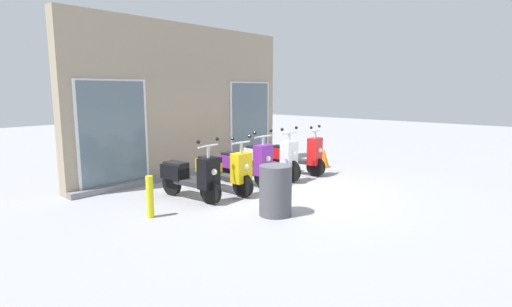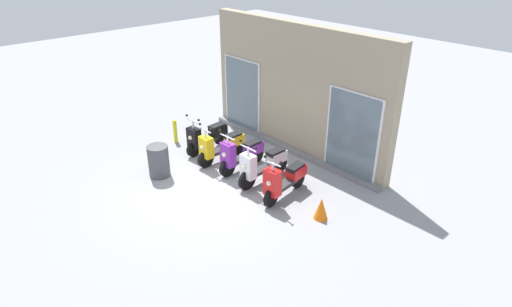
{
  "view_description": "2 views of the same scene",
  "coord_description": "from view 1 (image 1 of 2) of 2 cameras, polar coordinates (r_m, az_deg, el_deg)",
  "views": [
    {
      "loc": [
        -6.32,
        -4.81,
        2.09
      ],
      "look_at": [
        -0.12,
        0.67,
        0.76
      ],
      "focal_mm": 28.02,
      "sensor_mm": 36.0,
      "label": 1
    },
    {
      "loc": [
        7.72,
        -5.58,
        5.69
      ],
      "look_at": [
        0.69,
        0.89,
        0.8
      ],
      "focal_mm": 30.26,
      "sensor_mm": 36.0,
      "label": 2
    }
  ],
  "objects": [
    {
      "name": "storefront_facade",
      "position": [
        10.07,
        -9.67,
        7.03
      ],
      "size": [
        6.3,
        0.5,
        3.63
      ],
      "color": "gray",
      "rests_on": "ground_plane"
    },
    {
      "name": "scooter_black",
      "position": [
        7.7,
        -9.3,
        -3.17
      ],
      "size": [
        0.56,
        1.52,
        1.21
      ],
      "color": "black",
      "rests_on": "ground_plane"
    },
    {
      "name": "curb_bollard",
      "position": [
        6.8,
        -14.9,
        -6.0
      ],
      "size": [
        0.12,
        0.12,
        0.7
      ],
      "primitive_type": "cylinder",
      "color": "yellow",
      "rests_on": "ground_plane"
    },
    {
      "name": "scooter_white",
      "position": [
        9.34,
        2.27,
        -0.66
      ],
      "size": [
        0.61,
        1.66,
        1.26
      ],
      "color": "black",
      "rests_on": "ground_plane"
    },
    {
      "name": "scooter_purple",
      "position": [
        8.72,
        -1.33,
        -1.56
      ],
      "size": [
        0.62,
        1.55,
        1.25
      ],
      "color": "black",
      "rests_on": "ground_plane"
    },
    {
      "name": "scooter_yellow",
      "position": [
        8.14,
        -4.57,
        -2.48
      ],
      "size": [
        0.54,
        1.57,
        1.21
      ],
      "color": "black",
      "rests_on": "ground_plane"
    },
    {
      "name": "scooter_red",
      "position": [
        9.96,
        5.92,
        -0.26
      ],
      "size": [
        0.57,
        1.56,
        1.24
      ],
      "color": "black",
      "rests_on": "ground_plane"
    },
    {
      "name": "traffic_cone",
      "position": [
        10.94,
        9.65,
        -0.62
      ],
      "size": [
        0.32,
        0.32,
        0.52
      ],
      "primitive_type": "cone",
      "color": "orange",
      "rests_on": "ground_plane"
    },
    {
      "name": "trash_bin",
      "position": [
        6.7,
        2.79,
        -5.29
      ],
      "size": [
        0.54,
        0.54,
        0.85
      ],
      "primitive_type": "cylinder",
      "color": "#4C4C51",
      "rests_on": "ground_plane"
    },
    {
      "name": "ground_plane",
      "position": [
        8.21,
        4.11,
        -5.63
      ],
      "size": [
        40.0,
        40.0,
        0.0
      ],
      "primitive_type": "plane",
      "color": "#939399"
    }
  ]
}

